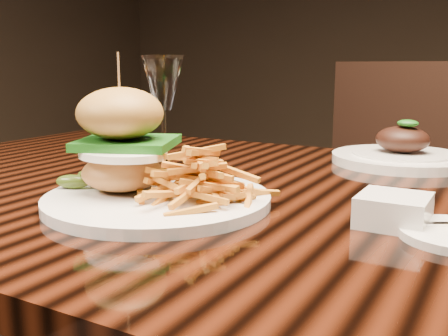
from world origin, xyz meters
The scene contains 7 objects.
dining_table centered at (0.00, 0.00, 0.67)m, with size 1.60×0.90×0.75m.
burger_plate centered at (-0.12, -0.15, 0.80)m, with size 0.31×0.31×0.21m.
ramekin centered at (0.20, -0.09, 0.77)m, with size 0.08×0.08×0.04m, color silver.
wine_glass centered at (-0.24, 0.05, 0.90)m, with size 0.08×0.08×0.21m.
water_tumbler centered at (-0.33, 0.05, 0.80)m, with size 0.08×0.08×0.10m, color white.
far_dish centered at (0.12, 0.33, 0.77)m, with size 0.27×0.27×0.09m.
chair_far centered at (-0.06, 0.89, 0.54)m, with size 0.59×0.60×0.95m.
Camera 1 is at (0.32, -0.72, 0.94)m, focal length 42.00 mm.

